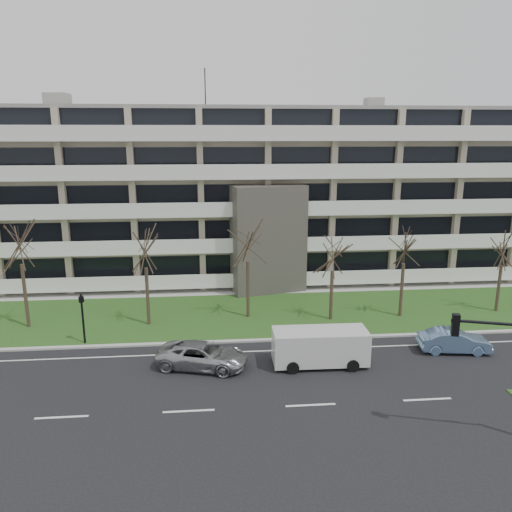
{
  "coord_description": "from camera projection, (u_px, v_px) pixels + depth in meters",
  "views": [
    {
      "loc": [
        -4.71,
        -21.87,
        13.13
      ],
      "look_at": [
        -1.81,
        10.0,
        5.2
      ],
      "focal_mm": 35.0,
      "sensor_mm": 36.0,
      "label": 1
    }
  ],
  "objects": [
    {
      "name": "sidewalk",
      "position": [
        268.0,
        290.0,
        42.58
      ],
      "size": [
        90.0,
        2.0,
        0.08
      ],
      "primitive_type": "cube",
      "color": "#B2B2AD",
      "rests_on": "ground"
    },
    {
      "name": "blue_sedan",
      "position": [
        454.0,
        341.0,
        30.61
      ],
      "size": [
        4.44,
        2.05,
        1.41
      ],
      "primitive_type": "imported",
      "rotation": [
        0.0,
        0.0,
        1.44
      ],
      "color": "#7296C6",
      "rests_on": "ground"
    },
    {
      "name": "tree_3",
      "position": [
        248.0,
        239.0,
        35.1
      ],
      "size": [
        3.76,
        3.76,
        7.52
      ],
      "color": "#382B21",
      "rests_on": "ground"
    },
    {
      "name": "tree_4",
      "position": [
        333.0,
        251.0,
        34.79
      ],
      "size": [
        3.27,
        3.27,
        6.54
      ],
      "color": "#382B21",
      "rests_on": "ground"
    },
    {
      "name": "silver_pickup",
      "position": [
        202.0,
        355.0,
        28.58
      ],
      "size": [
        5.61,
        3.67,
        1.43
      ],
      "primitive_type": "imported",
      "rotation": [
        0.0,
        0.0,
        1.3
      ],
      "color": "#A5A8AC",
      "rests_on": "ground"
    },
    {
      "name": "grass_verge",
      "position": [
        276.0,
        313.0,
        37.27
      ],
      "size": [
        90.0,
        10.0,
        0.06
      ],
      "primitive_type": "cube",
      "color": "#294818",
      "rests_on": "ground"
    },
    {
      "name": "white_van",
      "position": [
        321.0,
        344.0,
        28.76
      ],
      "size": [
        5.49,
        2.33,
        2.11
      ],
      "rotation": [
        0.0,
        0.0,
        -0.02
      ],
      "color": "silver",
      "rests_on": "ground"
    },
    {
      "name": "pedestrian_signal",
      "position": [
        82.0,
        312.0,
        31.41
      ],
      "size": [
        0.38,
        0.34,
        3.32
      ],
      "rotation": [
        0.0,
        0.0,
        0.38
      ],
      "color": "black",
      "rests_on": "ground"
    },
    {
      "name": "tree_1",
      "position": [
        19.0,
        239.0,
        33.11
      ],
      "size": [
        4.04,
        4.04,
        8.07
      ],
      "color": "#382B21",
      "rests_on": "ground"
    },
    {
      "name": "tree_2",
      "position": [
        145.0,
        245.0,
        33.66
      ],
      "size": [
        3.7,
        3.7,
        7.41
      ],
      "color": "#382B21",
      "rests_on": "ground"
    },
    {
      "name": "lane_edge_line",
      "position": [
        290.0,
        350.0,
        30.99
      ],
      "size": [
        90.0,
        0.12,
        0.01
      ],
      "primitive_type": "cube",
      "color": "white",
      "rests_on": "ground"
    },
    {
      "name": "ground",
      "position": [
        311.0,
        405.0,
        24.71
      ],
      "size": [
        160.0,
        160.0,
        0.0
      ],
      "primitive_type": "plane",
      "color": "black",
      "rests_on": "ground"
    },
    {
      "name": "apartment_building",
      "position": [
        260.0,
        192.0,
        47.35
      ],
      "size": [
        60.5,
        15.1,
        18.75
      ],
      "color": "#BBAB92",
      "rests_on": "ground"
    },
    {
      "name": "tree_5",
      "position": [
        405.0,
        243.0,
        35.36
      ],
      "size": [
        3.57,
        3.57,
        7.14
      ],
      "color": "#382B21",
      "rests_on": "ground"
    },
    {
      "name": "curb",
      "position": [
        286.0,
        339.0,
        32.43
      ],
      "size": [
        90.0,
        0.35,
        0.12
      ],
      "primitive_type": "cube",
      "color": "#B2B2AD",
      "rests_on": "ground"
    },
    {
      "name": "tree_6",
      "position": [
        504.0,
        247.0,
        36.45
      ],
      "size": [
        3.23,
        3.23,
        6.46
      ],
      "color": "#382B21",
      "rests_on": "ground"
    }
  ]
}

